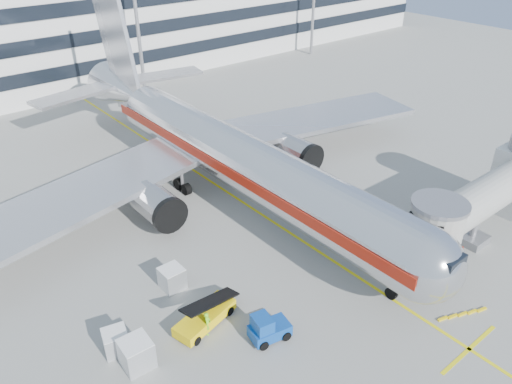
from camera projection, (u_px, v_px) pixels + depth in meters
ground at (310, 246)px, 40.31m from camera, size 180.00×180.00×0.00m
lead_in_line at (235, 197)px, 46.98m from camera, size 0.25×70.00×0.01m
stop_bar at (469, 349)px, 30.96m from camera, size 6.00×0.25×0.01m
main_jet at (222, 150)px, 46.00m from camera, size 50.95×48.70×16.06m
jet_bridge at (492, 195)px, 39.72m from camera, size 17.80×4.50×7.00m
terminal at (41, 27)px, 75.06m from camera, size 150.00×24.25×15.60m
belt_loader at (205, 317)px, 32.51m from camera, size 4.86×2.67×2.27m
baggage_tug at (267, 329)px, 31.34m from camera, size 2.77×2.04×1.90m
cargo_container_left at (136, 353)px, 29.47m from camera, size 1.83×1.83×1.86m
cargo_container_right at (172, 278)px, 35.56m from camera, size 1.57×1.57×1.66m
cargo_container_front at (116, 341)px, 30.49m from camera, size 1.76×1.76×1.54m
ramp_worker at (207, 323)px, 31.70m from camera, size 0.72×0.74×1.72m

